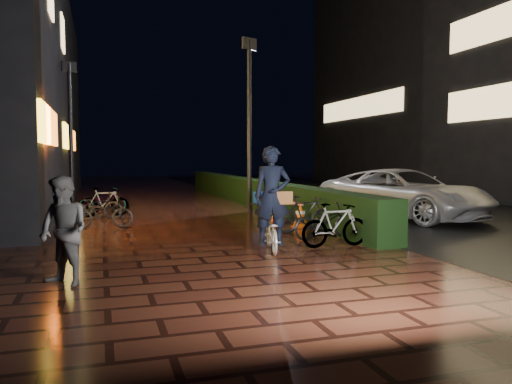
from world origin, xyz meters
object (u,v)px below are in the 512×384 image
object	(u,v)px
van	(404,194)
cart_assembly	(262,199)
traffic_barrier	(289,213)
cyclist	(272,213)
bystander_person	(64,231)

from	to	relation	value
van	cart_assembly	bearing A→B (deg)	143.37
van	traffic_barrier	bearing A→B (deg)	164.82
traffic_barrier	cart_assembly	world-z (taller)	cart_assembly
cyclist	cart_assembly	distance (m)	5.28
bystander_person	cyclist	size ratio (longest dim) A/B	0.77
traffic_barrier	cyclist	bearing A→B (deg)	-115.92
van	cyclist	size ratio (longest dim) A/B	2.60
traffic_barrier	cart_assembly	distance (m)	1.59
cyclist	cart_assembly	size ratio (longest dim) A/B	1.80
cyclist	cart_assembly	xyz separation A→B (m)	(1.45, 5.07, -0.18)
bystander_person	cart_assembly	bearing A→B (deg)	97.50
van	traffic_barrier	distance (m)	3.86
van	cart_assembly	size ratio (longest dim) A/B	4.67
bystander_person	cart_assembly	distance (m)	8.41
cyclist	traffic_barrier	xyz separation A→B (m)	(1.71, 3.52, -0.44)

